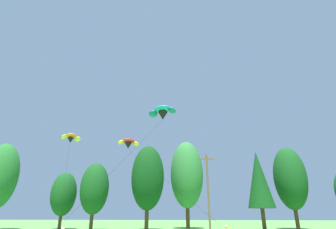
{
  "coord_description": "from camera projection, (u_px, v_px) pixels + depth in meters",
  "views": [
    {
      "loc": [
        2.41,
        3.95,
        2.41
      ],
      "look_at": [
        0.72,
        24.44,
        10.29
      ],
      "focal_mm": 27.79,
      "sensor_mm": 36.0,
      "label": 1
    }
  ],
  "objects": [
    {
      "name": "utility_pole",
      "position": [
        208.0,
        190.0,
        34.11
      ],
      "size": [
        2.2,
        0.26,
        10.06
      ],
      "color": "brown",
      "rests_on": "ground_plane"
    },
    {
      "name": "parafoil_kite_high_teal",
      "position": [
        162.0,
        112.0,
        25.59
      ],
      "size": [
        6.7,
        9.05,
        10.85
      ],
      "color": "teal"
    },
    {
      "name": "treeline_tree_c",
      "position": [
        64.0,
        194.0,
        45.45
      ],
      "size": [
        4.33,
        4.33,
        9.39
      ],
      "color": "#472D19",
      "rests_on": "ground_plane"
    },
    {
      "name": "treeline_tree_f",
      "position": [
        187.0,
        174.0,
        47.83
      ],
      "size": [
        5.93,
        5.93,
        15.3
      ],
      "color": "#472D19",
      "rests_on": "ground_plane"
    },
    {
      "name": "treeline_tree_b",
      "position": [
        1.0,
        175.0,
        44.72
      ],
      "size": [
        5.63,
        5.63,
        14.2
      ],
      "color": "#472D19",
      "rests_on": "ground_plane"
    },
    {
      "name": "treeline_tree_d",
      "position": [
        95.0,
        188.0,
        43.0
      ],
      "size": [
        4.64,
        4.64,
        10.54
      ],
      "color": "#472D19",
      "rests_on": "ground_plane"
    },
    {
      "name": "parafoil_kite_mid_red_yellow",
      "position": [
        128.0,
        143.0,
        35.09
      ],
      "size": [
        11.75,
        14.52,
        10.39
      ],
      "color": "red"
    },
    {
      "name": "treeline_tree_h",
      "position": [
        290.0,
        178.0,
        45.8
      ],
      "size": [
        5.52,
        5.52,
        13.78
      ],
      "color": "#472D19",
      "rests_on": "ground_plane"
    },
    {
      "name": "treeline_tree_e",
      "position": [
        148.0,
        177.0,
        43.44
      ],
      "size": [
        5.43,
        5.43,
        13.44
      ],
      "color": "#472D19",
      "rests_on": "ground_plane"
    },
    {
      "name": "parafoil_kite_far_orange",
      "position": [
        71.0,
        138.0,
        32.7
      ],
      "size": [
        8.24,
        15.9,
        10.39
      ],
      "color": "orange"
    },
    {
      "name": "treeline_tree_g",
      "position": [
        259.0,
        179.0,
        43.65
      ],
      "size": [
        4.37,
        4.37,
        12.58
      ],
      "color": "#472D19",
      "rests_on": "ground_plane"
    }
  ]
}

